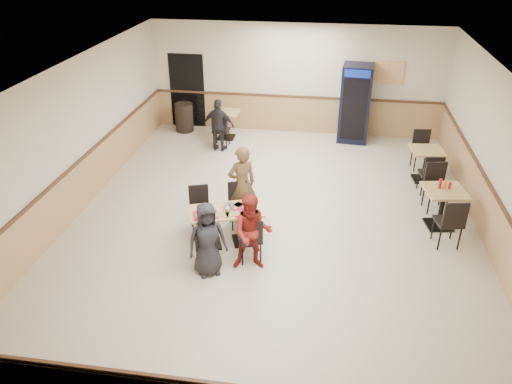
% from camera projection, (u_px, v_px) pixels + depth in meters
% --- Properties ---
extents(ground, '(10.00, 10.00, 0.00)m').
position_uv_depth(ground, '(273.00, 221.00, 9.99)').
color(ground, beige).
rests_on(ground, ground).
extents(room_shell, '(10.00, 10.00, 10.00)m').
position_uv_depth(room_shell, '(362.00, 150.00, 11.70)').
color(room_shell, silver).
rests_on(room_shell, ground).
extents(main_table, '(1.47, 1.07, 0.71)m').
position_uv_depth(main_table, '(226.00, 221.00, 9.09)').
color(main_table, black).
rests_on(main_table, ground).
extents(main_chairs, '(1.63, 1.86, 0.90)m').
position_uv_depth(main_chairs, '(224.00, 223.00, 9.09)').
color(main_chairs, black).
rests_on(main_chairs, ground).
extents(diner_woman_left, '(0.77, 0.68, 1.33)m').
position_uv_depth(diner_woman_left, '(207.00, 239.00, 8.23)').
color(diner_woman_left, black).
rests_on(diner_woman_left, ground).
extents(diner_woman_right, '(0.76, 0.63, 1.40)m').
position_uv_depth(diner_woman_right, '(252.00, 233.00, 8.34)').
color(diner_woman_right, maroon).
rests_on(diner_woman_right, ground).
extents(diner_man_opposite, '(0.69, 0.62, 1.57)m').
position_uv_depth(diner_man_opposite, '(242.00, 184.00, 9.70)').
color(diner_man_opposite, brown).
rests_on(diner_man_opposite, ground).
extents(lone_diner, '(0.84, 0.42, 1.38)m').
position_uv_depth(lone_diner, '(219.00, 125.00, 12.82)').
color(lone_diner, black).
rests_on(lone_diner, ground).
extents(tabletop_clutter, '(1.19, 0.83, 0.12)m').
position_uv_depth(tabletop_clutter, '(227.00, 211.00, 8.90)').
color(tabletop_clutter, '#B40C27').
rests_on(tabletop_clutter, main_table).
extents(side_table_near, '(0.87, 0.87, 0.80)m').
position_uv_depth(side_table_near, '(443.00, 202.00, 9.59)').
color(side_table_near, black).
rests_on(side_table_near, ground).
extents(side_table_near_chair_south, '(0.54, 0.54, 1.02)m').
position_uv_depth(side_table_near_chair_south, '(449.00, 221.00, 9.04)').
color(side_table_near_chair_south, black).
rests_on(side_table_near_chair_south, ground).
extents(side_table_near_chair_north, '(0.54, 0.54, 1.02)m').
position_uv_depth(side_table_near_chair_north, '(437.00, 188.00, 10.16)').
color(side_table_near_chair_north, black).
rests_on(side_table_near_chair_north, ground).
extents(side_table_far, '(0.79, 0.79, 0.76)m').
position_uv_depth(side_table_far, '(426.00, 160.00, 11.37)').
color(side_table_far, black).
rests_on(side_table_far, ground).
extents(side_table_far_chair_south, '(0.50, 0.50, 0.97)m').
position_uv_depth(side_table_far_chair_south, '(430.00, 173.00, 10.85)').
color(side_table_far_chair_south, black).
rests_on(side_table_far_chair_south, ground).
extents(side_table_far_chair_north, '(0.50, 0.50, 0.97)m').
position_uv_depth(side_table_far_chair_north, '(422.00, 150.00, 11.91)').
color(side_table_far_chair_north, black).
rests_on(side_table_far_chair_north, ground).
extents(condiment_caddy, '(0.23, 0.06, 0.20)m').
position_uv_depth(condiment_caddy, '(444.00, 184.00, 9.47)').
color(condiment_caddy, red).
rests_on(condiment_caddy, side_table_near).
extents(back_table, '(0.71, 0.71, 0.76)m').
position_uv_depth(back_table, '(226.00, 121.00, 13.66)').
color(back_table, black).
rests_on(back_table, ground).
extents(back_table_chair_lone, '(0.45, 0.45, 0.96)m').
position_uv_depth(back_table_chair_lone, '(221.00, 129.00, 13.14)').
color(back_table_chair_lone, black).
rests_on(back_table_chair_lone, ground).
extents(pepsi_cooler, '(0.85, 0.86, 2.07)m').
position_uv_depth(pepsi_cooler, '(355.00, 104.00, 13.28)').
color(pepsi_cooler, black).
rests_on(pepsi_cooler, ground).
extents(trash_bin, '(0.51, 0.51, 0.81)m').
position_uv_depth(trash_bin, '(184.00, 117.00, 14.18)').
color(trash_bin, black).
rests_on(trash_bin, ground).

